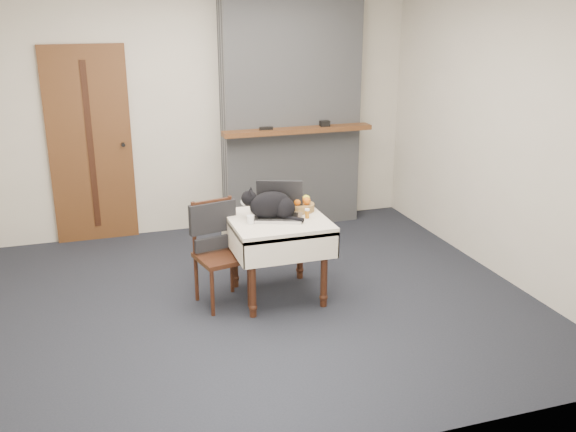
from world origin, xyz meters
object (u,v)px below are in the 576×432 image
object	(u,v)px
pill_bottle	(307,213)
fruit_basket	(301,205)
cream_jar	(250,220)
door	(90,146)
side_table	(278,231)
chair	(217,238)
cat	(272,205)
laptop	(279,208)

from	to	relation	value
pill_bottle	fruit_basket	world-z (taller)	fruit_basket
cream_jar	fruit_basket	xyz separation A→B (m)	(0.50, 0.19, 0.02)
door	side_table	world-z (taller)	door
chair	cat	bearing A→B (deg)	-23.04
laptop	chair	bearing A→B (deg)	-164.36
door	laptop	distance (m)	2.37
laptop	fruit_basket	size ratio (longest dim) A/B	2.16
door	side_table	xyz separation A→B (m)	(1.39, -1.93, -0.41)
cream_jar	door	bearing A→B (deg)	119.77
pill_bottle	chair	distance (m)	0.77
cat	door	bearing A→B (deg)	147.97
cat	pill_bottle	xyz separation A→B (m)	(0.28, -0.08, -0.07)
door	chair	xyz separation A→B (m)	(0.90, -1.84, -0.45)
cream_jar	fruit_basket	distance (m)	0.53
cream_jar	cat	bearing A→B (deg)	19.73
cream_jar	pill_bottle	world-z (taller)	pill_bottle
side_table	laptop	world-z (taller)	laptop
door	fruit_basket	distance (m)	2.45
laptop	fruit_basket	xyz separation A→B (m)	(0.22, 0.09, -0.02)
door	cat	xyz separation A→B (m)	(1.34, -1.93, -0.19)
cream_jar	chair	xyz separation A→B (m)	(-0.25, 0.16, -0.18)
side_table	laptop	distance (m)	0.19
fruit_basket	side_table	bearing A→B (deg)	-152.39
door	laptop	xyz separation A→B (m)	(1.41, -1.89, -0.23)
laptop	cream_jar	size ratio (longest dim) A/B	7.07
side_table	cat	bearing A→B (deg)	168.27
cream_jar	pill_bottle	bearing A→B (deg)	-1.35
pill_bottle	fruit_basket	size ratio (longest dim) A/B	0.37
door	pill_bottle	size ratio (longest dim) A/B	24.73
fruit_basket	pill_bottle	bearing A→B (deg)	-95.47
chair	pill_bottle	bearing A→B (deg)	-25.38
cream_jar	fruit_basket	bearing A→B (deg)	21.33
door	pill_bottle	distance (m)	2.59
door	cream_jar	bearing A→B (deg)	-60.23
cat	cream_jar	xyz separation A→B (m)	(-0.20, -0.07, -0.08)
pill_bottle	laptop	bearing A→B (deg)	149.86
laptop	chair	xyz separation A→B (m)	(-0.52, 0.05, -0.22)
side_table	pill_bottle	bearing A→B (deg)	-17.80
cream_jar	pill_bottle	xyz separation A→B (m)	(0.48, -0.01, 0.01)
cat	laptop	bearing A→B (deg)	49.93
cat	fruit_basket	bearing A→B (deg)	45.46
door	cream_jar	size ratio (longest dim) A/B	29.59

